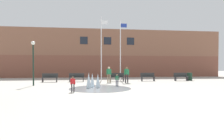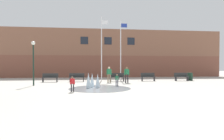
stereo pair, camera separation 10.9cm
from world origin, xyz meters
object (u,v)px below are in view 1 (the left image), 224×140
object	(u,v)px
flagpole_right	(121,48)
trash_can	(190,77)
park_bench_left_of_flagpoles	(50,78)
lamp_post_left_lane	(33,56)
child_in_fountain	(73,83)
park_bench_far_right	(181,77)
flagpole_left	(102,47)
adult_near_bench	(109,73)
park_bench_under_left_flagpole	(77,77)
adult_in_red	(127,73)
child_running	(117,79)
park_bench_near_trashcan	(148,77)
park_bench_center	(117,77)

from	to	relation	value
flagpole_right	trash_can	distance (m)	8.65
park_bench_left_of_flagpoles	lamp_post_left_lane	world-z (taller)	lamp_post_left_lane
child_in_fountain	lamp_post_left_lane	distance (m)	5.84
park_bench_far_right	flagpole_left	bearing A→B (deg)	171.30
adult_near_bench	flagpole_right	world-z (taller)	flagpole_right
park_bench_under_left_flagpole	adult_in_red	bearing A→B (deg)	-19.97
child_running	park_bench_under_left_flagpole	bearing A→B (deg)	-133.14
park_bench_left_of_flagpoles	park_bench_near_trashcan	xyz separation A→B (m)	(10.52, 0.21, 0.00)
flagpole_left	flagpole_right	size ratio (longest dim) A/B	1.04
park_bench_center	trash_can	xyz separation A→B (m)	(8.58, 0.36, -0.03)
park_bench_center	child_running	xyz separation A→B (m)	(-0.61, -4.34, 0.10)
adult_in_red	trash_can	bearing A→B (deg)	55.19
flagpole_left	child_running	bearing A→B (deg)	-80.53
park_bench_near_trashcan	adult_near_bench	size ratio (longest dim) A/B	1.01
adult_in_red	child_in_fountain	bearing A→B (deg)	-88.08
lamp_post_left_lane	park_bench_left_of_flagpoles	bearing A→B (deg)	80.26
park_bench_under_left_flagpole	child_running	world-z (taller)	child_running
park_bench_near_trashcan	child_in_fountain	size ratio (longest dim) A/B	1.62
child_in_fountain	adult_near_bench	xyz separation A→B (m)	(2.91, 6.24, 0.35)
park_bench_near_trashcan	flagpole_left	xyz separation A→B (m)	(-5.09, 1.25, 3.42)
child_running	trash_can	world-z (taller)	child_running
park_bench_left_of_flagpoles	flagpole_left	world-z (taller)	flagpole_left
child_in_fountain	flagpole_left	distance (m)	9.77
park_bench_under_left_flagpole	lamp_post_left_lane	distance (m)	5.18
child_in_fountain	lamp_post_left_lane	bearing A→B (deg)	-14.59
park_bench_far_right	lamp_post_left_lane	size ratio (longest dim) A/B	0.43
adult_near_bench	flagpole_right	bearing A→B (deg)	-134.85
park_bench_left_of_flagpoles	flagpole_left	bearing A→B (deg)	14.96
flagpole_right	lamp_post_left_lane	world-z (taller)	flagpole_right
child_in_fountain	flagpole_right	xyz separation A→B (m)	(4.55, 8.89, 3.17)
park_bench_far_right	adult_near_bench	world-z (taller)	adult_near_bench
park_bench_near_trashcan	park_bench_under_left_flagpole	bearing A→B (deg)	-179.71
park_bench_near_trashcan	park_bench_left_of_flagpoles	bearing A→B (deg)	-178.87
park_bench_under_left_flagpole	adult_in_red	size ratio (longest dim) A/B	1.01
child_in_fountain	park_bench_near_trashcan	bearing A→B (deg)	-100.59
park_bench_under_left_flagpole	flagpole_right	bearing A→B (deg)	14.53
park_bench_left_of_flagpoles	park_bench_far_right	xyz separation A→B (m)	(14.38, 0.09, 0.00)
adult_in_red	flagpole_left	xyz separation A→B (m)	(-2.31, 3.12, 2.97)
child_running	flagpole_right	xyz separation A→B (m)	(1.27, 5.77, 3.17)
park_bench_near_trashcan	flagpole_right	world-z (taller)	flagpole_right
park_bench_near_trashcan	trash_can	size ratio (longest dim) A/B	1.78
adult_near_bench	flagpole_right	distance (m)	4.20
park_bench_left_of_flagpoles	child_running	size ratio (longest dim) A/B	1.62
park_bench_far_right	child_running	size ratio (longest dim) A/B	1.62
park_bench_near_trashcan	lamp_post_left_lane	size ratio (longest dim) A/B	0.43
park_bench_left_of_flagpoles	child_running	world-z (taller)	child_running
child_running	lamp_post_left_lane	bearing A→B (deg)	-90.70
flagpole_right	trash_can	xyz separation A→B (m)	(7.92, -1.07, -3.30)
park_bench_near_trashcan	trash_can	world-z (taller)	park_bench_near_trashcan
park_bench_left_of_flagpoles	lamp_post_left_lane	bearing A→B (deg)	-99.74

